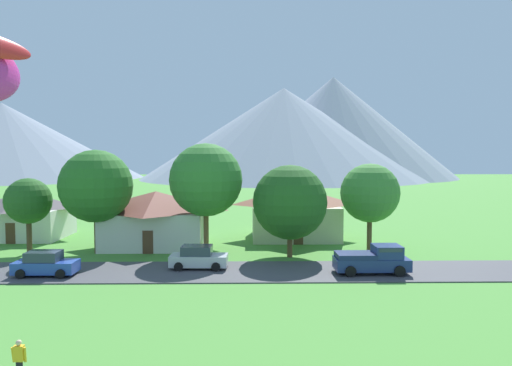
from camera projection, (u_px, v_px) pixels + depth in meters
road_strip at (228, 272)px, 34.28m from camera, size 160.00×6.24×0.08m
mountain_east_ridge at (284, 133)px, 168.00m from camera, size 100.29×100.29×31.86m
mountain_far_west_ridge at (2, 141)px, 170.36m from camera, size 98.40×98.40×26.97m
mountain_west_ridge at (333, 127)px, 178.90m from camera, size 89.02×89.02×37.52m
house_leftmost at (295, 211)px, 48.23m from camera, size 9.20×7.86×5.24m
house_left_center at (156, 217)px, 44.17m from camera, size 9.62×8.05×5.08m
house_right_center at (27, 214)px, 48.38m from camera, size 8.19×7.43×4.73m
tree_near_left at (290, 202)px, 39.06m from camera, size 6.15×6.15×7.64m
tree_left_of_center at (96, 186)px, 40.47m from camera, size 6.21×6.21×8.90m
tree_center at (28, 201)px, 40.38m from camera, size 3.89×3.89×6.49m
tree_right_of_center at (206, 180)px, 40.33m from camera, size 6.22×6.22×9.44m
tree_near_right at (370, 193)px, 41.91m from camera, size 5.20×5.20×7.69m
parked_car_silver_west_end at (198, 258)px, 35.11m from camera, size 4.27×2.22×1.68m
parked_car_blue_mid_west at (45, 264)px, 33.05m from camera, size 4.21×2.10×1.68m
pickup_truck_navy_west_side at (373, 259)px, 33.63m from camera, size 5.22×2.35×1.99m
watcher_person at (19, 361)px, 17.49m from camera, size 0.56×0.24×1.68m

